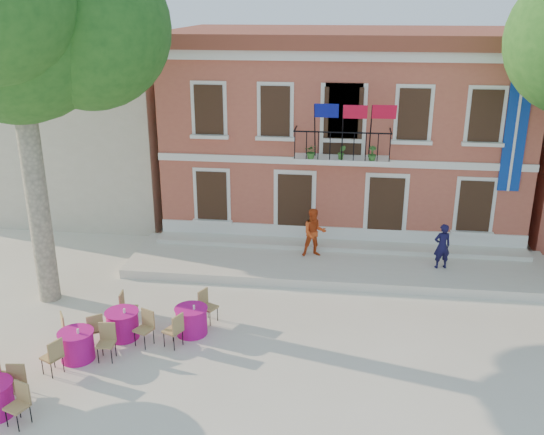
{
  "coord_description": "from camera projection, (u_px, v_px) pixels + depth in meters",
  "views": [
    {
      "loc": [
        2.2,
        -14.4,
        8.54
      ],
      "look_at": [
        -0.1,
        3.5,
        2.06
      ],
      "focal_mm": 40.0,
      "sensor_mm": 36.0,
      "label": 1
    }
  ],
  "objects": [
    {
      "name": "pedestrian_orange",
      "position": [
        314.0,
        233.0,
        20.45
      ],
      "size": [
        0.95,
        0.82,
        1.68
      ],
      "primitive_type": "imported",
      "rotation": [
        0.0,
        0.0,
        0.24
      ],
      "color": "#DA4919",
      "rests_on": "terrace"
    },
    {
      "name": "ground",
      "position": [
        259.0,
        331.0,
        16.6
      ],
      "size": [
        90.0,
        90.0,
        0.0
      ],
      "primitive_type": "plane",
      "color": "beige",
      "rests_on": "ground"
    },
    {
      "name": "pedestrian_navy",
      "position": [
        442.0,
        246.0,
        19.55
      ],
      "size": [
        0.63,
        0.5,
        1.52
      ],
      "primitive_type": "imported",
      "rotation": [
        0.0,
        0.0,
        3.41
      ],
      "color": "#120F34",
      "rests_on": "terrace"
    },
    {
      "name": "terrace",
      "position": [
        337.0,
        264.0,
        20.41
      ],
      "size": [
        14.0,
        3.4,
        0.3
      ],
      "primitive_type": "cube",
      "color": "silver",
      "rests_on": "ground"
    },
    {
      "name": "cafe_table_3",
      "position": [
        123.0,
        323.0,
        16.14
      ],
      "size": [
        1.86,
        1.71,
        0.95
      ],
      "color": "#C0127E",
      "rests_on": "ground"
    },
    {
      "name": "cafe_table_4",
      "position": [
        191.0,
        320.0,
        16.33
      ],
      "size": [
        1.2,
        1.92,
        0.95
      ],
      "color": "#C0127E",
      "rests_on": "ground"
    },
    {
      "name": "neighbor_west",
      "position": [
        84.0,
        127.0,
        26.92
      ],
      "size": [
        9.4,
        9.4,
        6.4
      ],
      "color": "beige",
      "rests_on": "ground"
    },
    {
      "name": "plane_tree_west",
      "position": [
        12.0,
        19.0,
        15.69
      ],
      "size": [
        5.57,
        5.57,
        10.93
      ],
      "color": "#A59E84",
      "rests_on": "ground"
    },
    {
      "name": "cafe_table_0",
      "position": [
        77.0,
        344.0,
        15.16
      ],
      "size": [
        1.69,
        1.87,
        0.95
      ],
      "color": "#C0127E",
      "rests_on": "ground"
    },
    {
      "name": "main_building",
      "position": [
        344.0,
        126.0,
        24.4
      ],
      "size": [
        13.5,
        9.59,
        7.5
      ],
      "color": "#B85A42",
      "rests_on": "ground"
    }
  ]
}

